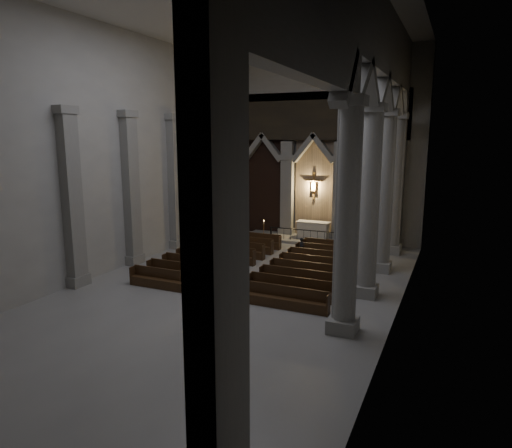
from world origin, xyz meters
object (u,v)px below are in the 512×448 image
(altar, at_px, (313,230))
(pews, at_px, (263,265))
(candle_stand_left, at_px, (264,235))
(altar_rail, at_px, (304,234))
(candle_stand_right, at_px, (340,242))
(worshipper, at_px, (301,248))

(altar, distance_m, pews, 7.72)
(altar, bearing_deg, candle_stand_left, -150.96)
(altar_rail, xyz_separation_m, candle_stand_right, (2.51, -0.62, -0.19))
(altar_rail, relative_size, candle_stand_right, 3.03)
(candle_stand_left, bearing_deg, pews, -67.26)
(pews, bearing_deg, candle_stand_left, 112.74)
(altar_rail, relative_size, worshipper, 4.13)
(candle_stand_right, xyz_separation_m, worshipper, (-1.54, -2.73, 0.14))
(candle_stand_right, relative_size, pews, 0.16)
(candle_stand_left, height_order, worshipper, candle_stand_left)
(altar, bearing_deg, candle_stand_right, -37.41)
(altar, height_order, altar_rail, altar)
(altar_rail, bearing_deg, pews, -90.00)
(worshipper, bearing_deg, candle_stand_right, 71.91)
(worshipper, bearing_deg, altar, 110.04)
(altar, bearing_deg, worshipper, -81.21)
(worshipper, bearing_deg, altar_rail, 117.42)
(candle_stand_right, bearing_deg, candle_stand_left, 178.70)
(altar_rail, height_order, candle_stand_right, candle_stand_right)
(altar, height_order, pews, altar)
(pews, xyz_separation_m, worshipper, (0.97, 3.28, 0.27))
(altar, height_order, candle_stand_right, candle_stand_right)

